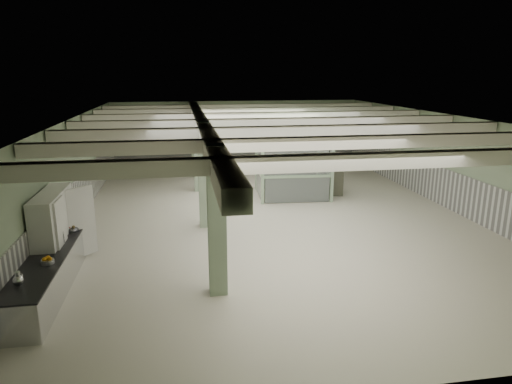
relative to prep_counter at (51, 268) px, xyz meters
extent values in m
plane|color=beige|center=(6.54, 4.97, -0.46)|extent=(20.00, 20.00, 0.00)
cube|color=silver|center=(6.54, 4.97, 3.14)|extent=(14.00, 20.00, 0.02)
cube|color=#9DB38F|center=(6.54, 14.97, 1.34)|extent=(14.00, 0.02, 3.60)
cube|color=#9DB38F|center=(6.54, -5.03, 1.34)|extent=(14.00, 0.02, 3.60)
cube|color=#9DB38F|center=(-0.46, 4.97, 1.34)|extent=(0.02, 20.00, 3.60)
cube|color=#9DB38F|center=(13.54, 4.97, 1.34)|extent=(0.02, 20.00, 3.60)
cube|color=silver|center=(-0.44, 4.97, 0.29)|extent=(0.05, 19.90, 1.50)
cube|color=silver|center=(13.51, 4.97, 0.29)|extent=(0.05, 19.90, 1.50)
cube|color=silver|center=(6.54, 14.95, 0.29)|extent=(13.90, 0.05, 1.50)
cube|color=white|center=(4.04, 4.97, 2.92)|extent=(0.45, 19.90, 0.40)
cube|color=white|center=(6.54, -2.53, 2.96)|extent=(13.90, 0.35, 0.32)
cube|color=white|center=(6.54, -0.03, 2.96)|extent=(13.90, 0.35, 0.32)
cube|color=white|center=(6.54, 2.47, 2.96)|extent=(13.90, 0.35, 0.32)
cube|color=white|center=(6.54, 4.97, 2.96)|extent=(13.90, 0.35, 0.32)
cube|color=white|center=(6.54, 7.47, 2.96)|extent=(13.90, 0.35, 0.32)
cube|color=white|center=(6.54, 9.97, 2.96)|extent=(13.90, 0.35, 0.32)
cube|color=white|center=(6.54, 12.47, 2.96)|extent=(13.90, 0.35, 0.32)
cube|color=#8EA585|center=(4.04, -1.03, 1.34)|extent=(0.42, 0.42, 3.60)
cube|color=#8EA585|center=(4.04, 3.97, 1.34)|extent=(0.42, 0.42, 3.60)
cube|color=#8EA585|center=(4.04, 8.97, 1.34)|extent=(0.42, 0.42, 3.60)
cube|color=#8EA585|center=(4.04, 12.97, 1.34)|extent=(0.42, 0.42, 3.60)
cone|color=#2A3629|center=(7.04, -0.03, 2.59)|extent=(0.44, 0.44, 0.22)
cone|color=#2A3629|center=(7.04, 5.47, 2.59)|extent=(0.44, 0.44, 0.22)
cone|color=#2A3629|center=(7.04, 10.47, 2.59)|extent=(0.44, 0.44, 0.22)
cube|color=silver|center=(0.00, 0.00, -0.02)|extent=(0.90, 5.39, 0.88)
cube|color=black|center=(0.00, 0.00, 0.43)|extent=(0.94, 5.43, 0.04)
cylinder|color=#B2B2B7|center=(0.17, -0.78, 0.49)|extent=(0.29, 0.29, 0.10)
cube|color=silver|center=(-0.11, 0.97, 0.59)|extent=(0.57, 2.29, 2.10)
cube|color=silver|center=(0.21, 0.45, 0.59)|extent=(0.06, 0.86, 2.00)
cube|color=silver|center=(0.33, 1.60, 0.59)|extent=(0.64, 0.66, 2.00)
cube|color=silver|center=(0.25, 0.45, 0.59)|extent=(0.02, 0.05, 0.30)
cube|color=silver|center=(0.25, 1.50, 0.59)|extent=(0.02, 0.05, 0.30)
cube|color=#A3C59D|center=(6.46, 6.37, 0.72)|extent=(0.13, 0.13, 2.37)
cube|color=#A3C59D|center=(6.62, 8.73, 0.72)|extent=(0.13, 0.13, 2.37)
cube|color=#A3C59D|center=(9.30, 6.18, 0.72)|extent=(0.13, 0.13, 2.37)
cube|color=#A3C59D|center=(9.46, 8.54, 0.72)|extent=(0.13, 0.13, 2.37)
cube|color=#A3C59D|center=(7.96, 7.45, 1.97)|extent=(3.26, 2.82, 0.12)
cube|color=silver|center=(7.88, 6.27, 0.09)|extent=(2.64, 0.24, 1.05)
cube|color=silver|center=(7.88, 6.27, 1.32)|extent=(2.64, 0.24, 1.22)
cube|color=silver|center=(8.04, 8.63, 0.09)|extent=(2.64, 0.24, 1.05)
cube|color=silver|center=(8.04, 8.63, 1.32)|extent=(2.64, 0.24, 1.22)
cube|color=silver|center=(6.54, 7.55, 0.09)|extent=(0.20, 2.17, 1.05)
cube|color=silver|center=(6.54, 7.55, 1.32)|extent=(0.20, 2.17, 1.22)
cube|color=silver|center=(9.38, 7.36, 0.09)|extent=(0.20, 2.17, 1.05)
cube|color=silver|center=(9.38, 7.36, 1.32)|extent=(0.20, 2.17, 1.22)
cube|color=#545547|center=(9.88, 7.30, 0.27)|extent=(0.54, 0.72, 1.47)
camera|label=1|loc=(3.28, -11.11, 4.69)|focal=32.00mm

